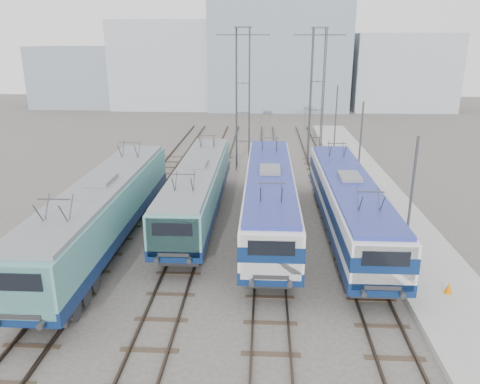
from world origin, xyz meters
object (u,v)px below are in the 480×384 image
(safety_cone, at_px, (449,288))
(mast_mid, at_px, (360,152))
(mast_front, at_px, (409,211))
(locomotive_far_right, at_px, (348,201))
(mast_rear, at_px, (335,123))
(locomotive_center_right, at_px, (269,194))
(locomotive_far_left, at_px, (102,210))
(catenary_tower_east, at_px, (317,91))
(catenary_tower_west, at_px, (243,93))
(locomotive_center_left, at_px, (198,187))

(safety_cone, bearing_deg, mast_mid, 96.41)
(mast_front, xyz_separation_m, mast_mid, (0.00, 12.00, 0.00))
(locomotive_far_right, bearing_deg, mast_front, -69.69)
(mast_rear, height_order, safety_cone, mast_rear)
(mast_mid, bearing_deg, locomotive_center_right, -135.86)
(locomotive_far_right, relative_size, mast_mid, 2.48)
(locomotive_far_left, distance_m, catenary_tower_east, 23.84)
(locomotive_center_right, bearing_deg, catenary_tower_west, 99.03)
(locomotive_center_left, height_order, safety_cone, locomotive_center_left)
(catenary_tower_east, height_order, mast_front, catenary_tower_east)
(locomotive_center_right, xyz_separation_m, mast_mid, (6.35, 6.16, 1.21))
(catenary_tower_east, bearing_deg, locomotive_far_left, -124.41)
(locomotive_far_left, height_order, mast_rear, mast_rear)
(locomotive_center_left, xyz_separation_m, locomotive_far_right, (9.00, -2.48, 0.07))
(catenary_tower_east, bearing_deg, mast_mid, -78.14)
(mast_mid, bearing_deg, mast_rear, 90.00)
(mast_front, bearing_deg, locomotive_far_right, 110.31)
(locomotive_center_left, xyz_separation_m, locomotive_center_right, (4.50, -1.64, 0.13))
(locomotive_far_left, distance_m, mast_front, 15.62)
(catenary_tower_west, relative_size, safety_cone, 23.48)
(locomotive_far_left, relative_size, locomotive_center_right, 1.04)
(catenary_tower_west, height_order, mast_mid, catenary_tower_west)
(catenary_tower_east, xyz_separation_m, mast_rear, (2.10, 2.00, -3.14))
(locomotive_center_right, relative_size, catenary_tower_east, 1.49)
(catenary_tower_east, relative_size, mast_mid, 1.71)
(locomotive_center_right, relative_size, mast_rear, 2.56)
(locomotive_center_left, bearing_deg, locomotive_far_right, -15.39)
(mast_front, bearing_deg, mast_rear, 90.00)
(locomotive_center_left, relative_size, mast_front, 2.46)
(mast_rear, bearing_deg, mast_mid, -90.00)
(locomotive_center_left, relative_size, safety_cone, 33.68)
(locomotive_center_left, relative_size, locomotive_center_right, 0.96)
(catenary_tower_east, distance_m, mast_mid, 10.69)
(locomotive_center_left, relative_size, mast_mid, 2.46)
(locomotive_far_left, height_order, safety_cone, locomotive_far_left)
(catenary_tower_east, bearing_deg, mast_front, -84.55)
(locomotive_far_right, bearing_deg, mast_mid, 75.20)
(catenary_tower_west, bearing_deg, locomotive_center_left, -100.18)
(catenary_tower_west, height_order, mast_rear, catenary_tower_west)
(locomotive_center_right, relative_size, catenary_tower_west, 1.49)
(catenary_tower_east, bearing_deg, locomotive_center_right, -104.73)
(catenary_tower_east, distance_m, safety_cone, 24.74)
(mast_mid, bearing_deg, safety_cone, -83.59)
(locomotive_center_left, height_order, mast_rear, mast_rear)
(locomotive_center_left, distance_m, locomotive_center_right, 4.79)
(catenary_tower_west, height_order, catenary_tower_east, same)
(locomotive_center_left, distance_m, locomotive_far_right, 9.34)
(locomotive_far_left, relative_size, safety_cone, 36.50)
(locomotive_center_right, height_order, catenary_tower_west, catenary_tower_west)
(locomotive_far_left, xyz_separation_m, mast_front, (15.35, -2.66, 1.18))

